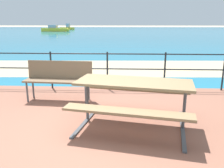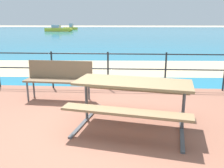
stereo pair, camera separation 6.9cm
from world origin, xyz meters
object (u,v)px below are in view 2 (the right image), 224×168
object	(u,v)px
park_bench	(59,76)
boat_far	(70,28)
picnic_table	(133,91)
boat_near	(58,29)

from	to	relation	value
park_bench	boat_far	distance (m)	54.68
picnic_table	boat_far	bearing A→B (deg)	115.44
boat_near	boat_far	xyz separation A→B (m)	(-0.50, 12.10, -0.01)
picnic_table	park_bench	bearing A→B (deg)	152.40
boat_near	boat_far	distance (m)	12.11
picnic_table	boat_near	distance (m)	44.54
picnic_table	boat_far	distance (m)	56.31
picnic_table	boat_far	world-z (taller)	boat_far
picnic_table	boat_near	size ratio (longest dim) A/B	0.38
picnic_table	boat_near	xyz separation A→B (m)	(-13.50, 42.45, -0.22)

